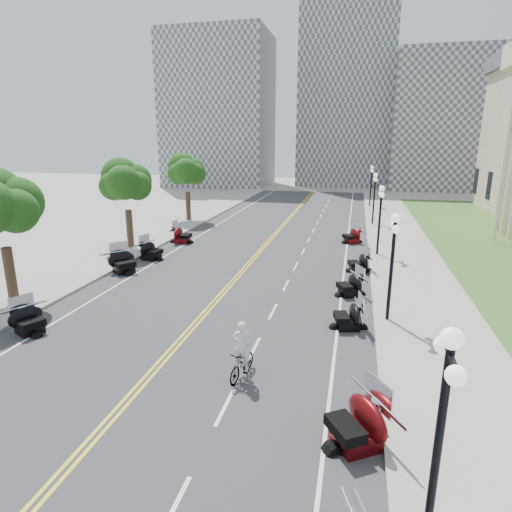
# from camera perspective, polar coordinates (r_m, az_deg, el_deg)

# --- Properties ---
(ground) EXTENTS (160.00, 160.00, 0.00)m
(ground) POSITION_cam_1_polar(r_m,az_deg,el_deg) (18.64, -10.05, -11.07)
(ground) COLOR gray
(road) EXTENTS (16.00, 90.00, 0.01)m
(road) POSITION_cam_1_polar(r_m,az_deg,el_deg) (27.44, -1.92, -2.11)
(road) COLOR #333335
(road) RESTS_ON ground
(centerline_yellow_a) EXTENTS (0.12, 90.00, 0.00)m
(centerline_yellow_a) POSITION_cam_1_polar(r_m,az_deg,el_deg) (27.47, -2.16, -2.08)
(centerline_yellow_a) COLOR yellow
(centerline_yellow_a) RESTS_ON road
(centerline_yellow_b) EXTENTS (0.12, 90.00, 0.00)m
(centerline_yellow_b) POSITION_cam_1_polar(r_m,az_deg,el_deg) (27.41, -1.68, -2.11)
(centerline_yellow_b) COLOR yellow
(centerline_yellow_b) RESTS_ON road
(edge_line_north) EXTENTS (0.12, 90.00, 0.00)m
(edge_line_north) POSITION_cam_1_polar(r_m,az_deg,el_deg) (26.57, 11.55, -2.99)
(edge_line_north) COLOR white
(edge_line_north) RESTS_ON road
(edge_line_south) EXTENTS (0.12, 90.00, 0.00)m
(edge_line_south) POSITION_cam_1_polar(r_m,az_deg,el_deg) (29.69, -13.94, -1.20)
(edge_line_south) COLOR white
(edge_line_south) RESTS_ON road
(lane_dash_4) EXTENTS (0.12, 2.00, 0.00)m
(lane_dash_4) POSITION_cam_1_polar(r_m,az_deg,el_deg) (11.54, -10.95, -30.22)
(lane_dash_4) COLOR white
(lane_dash_4) RESTS_ON road
(lane_dash_5) EXTENTS (0.12, 2.00, 0.00)m
(lane_dash_5) POSITION_cam_1_polar(r_m,az_deg,el_deg) (14.40, -4.16, -19.40)
(lane_dash_5) COLOR white
(lane_dash_5) RESTS_ON road
(lane_dash_6) EXTENTS (0.12, 2.00, 0.00)m
(lane_dash_6) POSITION_cam_1_polar(r_m,az_deg,el_deg) (17.71, -0.25, -12.25)
(lane_dash_6) COLOR white
(lane_dash_6) RESTS_ON road
(lane_dash_7) EXTENTS (0.12, 2.00, 0.00)m
(lane_dash_7) POSITION_cam_1_polar(r_m,az_deg,el_deg) (21.26, 2.27, -7.39)
(lane_dash_7) COLOR white
(lane_dash_7) RESTS_ON road
(lane_dash_8) EXTENTS (0.12, 2.00, 0.00)m
(lane_dash_8) POSITION_cam_1_polar(r_m,az_deg,el_deg) (24.94, 4.02, -3.92)
(lane_dash_8) COLOR white
(lane_dash_8) RESTS_ON road
(lane_dash_9) EXTENTS (0.12, 2.00, 0.00)m
(lane_dash_9) POSITION_cam_1_polar(r_m,az_deg,el_deg) (28.71, 5.30, -1.36)
(lane_dash_9) COLOR white
(lane_dash_9) RESTS_ON road
(lane_dash_10) EXTENTS (0.12, 2.00, 0.00)m
(lane_dash_10) POSITION_cam_1_polar(r_m,az_deg,el_deg) (32.54, 6.28, 0.61)
(lane_dash_10) COLOR white
(lane_dash_10) RESTS_ON road
(lane_dash_11) EXTENTS (0.12, 2.00, 0.00)m
(lane_dash_11) POSITION_cam_1_polar(r_m,az_deg,el_deg) (36.40, 7.06, 2.16)
(lane_dash_11) COLOR white
(lane_dash_11) RESTS_ON road
(lane_dash_12) EXTENTS (0.12, 2.00, 0.00)m
(lane_dash_12) POSITION_cam_1_polar(r_m,az_deg,el_deg) (40.29, 7.69, 3.41)
(lane_dash_12) COLOR white
(lane_dash_12) RESTS_ON road
(lane_dash_13) EXTENTS (0.12, 2.00, 0.00)m
(lane_dash_13) POSITION_cam_1_polar(r_m,az_deg,el_deg) (44.20, 8.20, 4.44)
(lane_dash_13) COLOR white
(lane_dash_13) RESTS_ON road
(lane_dash_14) EXTENTS (0.12, 2.00, 0.00)m
(lane_dash_14) POSITION_cam_1_polar(r_m,az_deg,el_deg) (48.12, 8.64, 5.30)
(lane_dash_14) COLOR white
(lane_dash_14) RESTS_ON road
(lane_dash_15) EXTENTS (0.12, 2.00, 0.00)m
(lane_dash_15) POSITION_cam_1_polar(r_m,az_deg,el_deg) (52.06, 9.01, 6.03)
(lane_dash_15) COLOR white
(lane_dash_15) RESTS_ON road
(lane_dash_16) EXTENTS (0.12, 2.00, 0.00)m
(lane_dash_16) POSITION_cam_1_polar(r_m,az_deg,el_deg) (56.00, 9.33, 6.66)
(lane_dash_16) COLOR white
(lane_dash_16) RESTS_ON road
(lane_dash_17) EXTENTS (0.12, 2.00, 0.00)m
(lane_dash_17) POSITION_cam_1_polar(r_m,az_deg,el_deg) (59.95, 9.61, 7.21)
(lane_dash_17) COLOR white
(lane_dash_17) RESTS_ON road
(lane_dash_18) EXTENTS (0.12, 2.00, 0.00)m
(lane_dash_18) POSITION_cam_1_polar(r_m,az_deg,el_deg) (63.91, 9.85, 7.69)
(lane_dash_18) COLOR white
(lane_dash_18) RESTS_ON road
(lane_dash_19) EXTENTS (0.12, 2.00, 0.00)m
(lane_dash_19) POSITION_cam_1_polar(r_m,az_deg,el_deg) (67.87, 10.06, 8.11)
(lane_dash_19) COLOR white
(lane_dash_19) RESTS_ON road
(sidewalk_north) EXTENTS (5.00, 90.00, 0.15)m
(sidewalk_north) POSITION_cam_1_polar(r_m,az_deg,el_deg) (26.80, 20.35, -3.36)
(sidewalk_north) COLOR #9E9991
(sidewalk_north) RESTS_ON ground
(sidewalk_south) EXTENTS (5.00, 90.00, 0.15)m
(sidewalk_south) POSITION_cam_1_polar(r_m,az_deg,el_deg) (31.71, -20.57, -0.57)
(sidewalk_south) COLOR #9E9991
(sidewalk_south) RESTS_ON ground
(lawn) EXTENTS (9.00, 60.00, 0.10)m
(lawn) POSITION_cam_1_polar(r_m,az_deg,el_deg) (35.88, 30.00, 0.06)
(lawn) COLOR #356023
(lawn) RESTS_ON ground
(distant_block_a) EXTENTS (18.00, 14.00, 26.00)m
(distant_block_a) POSITION_cam_1_polar(r_m,az_deg,el_deg) (81.32, -4.93, 18.60)
(distant_block_a) COLOR gray
(distant_block_a) RESTS_ON ground
(distant_block_b) EXTENTS (16.00, 12.00, 30.00)m
(distant_block_b) POSITION_cam_1_polar(r_m,az_deg,el_deg) (83.61, 11.84, 19.63)
(distant_block_b) COLOR gray
(distant_block_b) RESTS_ON ground
(distant_block_c) EXTENTS (20.00, 14.00, 22.00)m
(distant_block_c) POSITION_cam_1_polar(r_m,az_deg,el_deg) (81.75, 24.82, 15.89)
(distant_block_c) COLOR gray
(distant_block_c) RESTS_ON ground
(street_lamp_1) EXTENTS (0.50, 1.20, 4.90)m
(street_lamp_1) POSITION_cam_1_polar(r_m,az_deg,el_deg) (9.35, 23.00, -22.89)
(street_lamp_1) COLOR black
(street_lamp_1) RESTS_ON sidewalk_north
(street_lamp_2) EXTENTS (0.50, 1.20, 4.90)m
(street_lamp_2) POSITION_cam_1_polar(r_m,az_deg,el_deg) (20.15, 17.60, -1.59)
(street_lamp_2) COLOR black
(street_lamp_2) RESTS_ON sidewalk_north
(street_lamp_3) EXTENTS (0.50, 1.20, 4.90)m
(street_lamp_3) POSITION_cam_1_polar(r_m,az_deg,el_deg) (31.82, 16.14, 4.54)
(street_lamp_3) COLOR black
(street_lamp_3) RESTS_ON sidewalk_north
(street_lamp_4) EXTENTS (0.50, 1.20, 4.90)m
(street_lamp_4) POSITION_cam_1_polar(r_m,az_deg,el_deg) (43.67, 15.46, 7.36)
(street_lamp_4) COLOR black
(street_lamp_4) RESTS_ON sidewalk_north
(street_lamp_5) EXTENTS (0.50, 1.20, 4.90)m
(street_lamp_5) POSITION_cam_1_polar(r_m,az_deg,el_deg) (55.59, 15.07, 8.97)
(street_lamp_5) COLOR black
(street_lamp_5) RESTS_ON sidewalk_north
(flagpole) EXTENTS (1.10, 0.20, 10.00)m
(flagpole) POSITION_cam_1_polar(r_m,az_deg,el_deg) (39.04, 30.06, 8.56)
(flagpole) COLOR silver
(flagpole) RESTS_ON ground
(tree_2) EXTENTS (4.80, 4.80, 9.20)m
(tree_2) POSITION_cam_1_polar(r_m,az_deg,el_deg) (24.37, -30.91, 4.98)
(tree_2) COLOR #235619
(tree_2) RESTS_ON sidewalk_south
(tree_3) EXTENTS (4.80, 4.80, 9.20)m
(tree_3) POSITION_cam_1_polar(r_m,az_deg,el_deg) (33.95, -16.89, 8.80)
(tree_3) COLOR #235619
(tree_3) RESTS_ON sidewalk_south
(tree_4) EXTENTS (4.80, 4.80, 9.20)m
(tree_4) POSITION_cam_1_polar(r_m,az_deg,el_deg) (44.72, -9.19, 10.66)
(tree_4) COLOR #235619
(tree_4) RESTS_ON sidewalk_south
(motorcycle_n_4) EXTENTS (3.05, 3.05, 1.54)m
(motorcycle_n_4) POSITION_cam_1_polar(r_m,az_deg,el_deg) (12.81, 13.29, -20.59)
(motorcycle_n_4) COLOR #590A0C
(motorcycle_n_4) RESTS_ON road
(motorcycle_n_6) EXTENTS (2.23, 2.23, 1.31)m
(motorcycle_n_6) POSITION_cam_1_polar(r_m,az_deg,el_deg) (19.67, 12.20, -7.65)
(motorcycle_n_6) COLOR black
(motorcycle_n_6) RESTS_ON road
(motorcycle_n_7) EXTENTS (2.53, 2.53, 1.32)m
(motorcycle_n_7) POSITION_cam_1_polar(r_m,az_deg,el_deg) (23.68, 12.42, -3.66)
(motorcycle_n_7) COLOR black
(motorcycle_n_7) RESTS_ON road
(motorcycle_n_8) EXTENTS (2.35, 2.35, 1.33)m
(motorcycle_n_8) POSITION_cam_1_polar(r_m,az_deg,el_deg) (28.05, 13.56, -0.75)
(motorcycle_n_8) COLOR black
(motorcycle_n_8) RESTS_ON road
(motorcycle_n_10) EXTENTS (2.66, 2.66, 1.37)m
(motorcycle_n_10) POSITION_cam_1_polar(r_m,az_deg,el_deg) (35.78, 12.67, 2.77)
(motorcycle_n_10) COLOR #590A0C
(motorcycle_n_10) RESTS_ON road
(motorcycle_s_5) EXTENTS (2.53, 2.53, 1.32)m
(motorcycle_s_5) POSITION_cam_1_polar(r_m,az_deg,el_deg) (21.24, -28.07, -7.41)
(motorcycle_s_5) COLOR black
(motorcycle_s_5) RESTS_ON road
(motorcycle_s_7) EXTENTS (3.07, 3.07, 1.53)m
(motorcycle_s_7) POSITION_cam_1_polar(r_m,az_deg,el_deg) (28.35, -17.28, -0.63)
(motorcycle_s_7) COLOR black
(motorcycle_s_7) RESTS_ON road
(motorcycle_s_8) EXTENTS (2.37, 2.37, 1.41)m
(motorcycle_s_8) POSITION_cam_1_polar(r_m,az_deg,el_deg) (30.95, -13.79, 0.82)
(motorcycle_s_8) COLOR black
(motorcycle_s_8) RESTS_ON road
(motorcycle_s_9) EXTENTS (2.18, 2.18, 1.48)m
(motorcycle_s_9) POSITION_cam_1_polar(r_m,az_deg,el_deg) (35.47, -9.83, 2.91)
(motorcycle_s_9) COLOR #590A0C
(motorcycle_s_9) RESTS_ON road
(bicycle) EXTENTS (0.87, 1.89, 1.09)m
(bicycle) POSITION_cam_1_polar(r_m,az_deg,el_deg) (15.57, -1.89, -14.17)
(bicycle) COLOR #A51414
(bicycle) RESTS_ON road
(cyclist_rider) EXTENTS (0.66, 0.43, 1.81)m
(cyclist_rider) POSITION_cam_1_polar(r_m,az_deg,el_deg) (14.91, -1.94, -9.30)
(cyclist_rider) COLOR white
(cyclist_rider) RESTS_ON bicycle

